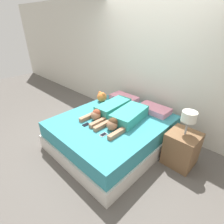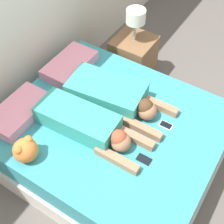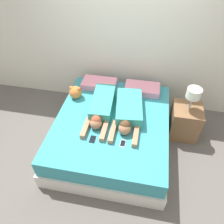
{
  "view_description": "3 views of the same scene",
  "coord_description": "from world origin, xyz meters",
  "px_view_note": "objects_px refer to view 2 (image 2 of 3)",
  "views": [
    {
      "loc": [
        1.87,
        -1.93,
        2.14
      ],
      "look_at": [
        0.0,
        0.0,
        0.69
      ],
      "focal_mm": 28.0,
      "sensor_mm": 36.0,
      "label": 1
    },
    {
      "loc": [
        -1.5,
        -0.95,
        2.79
      ],
      "look_at": [
        0.0,
        0.0,
        0.69
      ],
      "focal_mm": 50.0,
      "sensor_mm": 36.0,
      "label": 2
    },
    {
      "loc": [
        0.44,
        -2.28,
        2.89
      ],
      "look_at": [
        0.0,
        0.0,
        0.69
      ],
      "focal_mm": 35.0,
      "sensor_mm": 36.0,
      "label": 3
    }
  ],
  "objects_px": {
    "pillow_head_left": "(20,111)",
    "person_left": "(87,124)",
    "person_right": "(114,96)",
    "cell_phone_left": "(144,159)",
    "nightstand": "(133,57)",
    "cell_phone_right": "(166,125)",
    "plush_toy": "(25,150)",
    "bed": "(112,140)",
    "pillow_head_right": "(70,65)"
  },
  "relations": [
    {
      "from": "bed",
      "to": "plush_toy",
      "type": "bearing_deg",
      "value": 150.08
    },
    {
      "from": "pillow_head_left",
      "to": "nightstand",
      "type": "xyz_separation_m",
      "value": [
        1.53,
        -0.35,
        -0.27
      ]
    },
    {
      "from": "person_right",
      "to": "cell_phone_left",
      "type": "relative_size",
      "value": 8.68
    },
    {
      "from": "pillow_head_left",
      "to": "nightstand",
      "type": "bearing_deg",
      "value": -12.8
    },
    {
      "from": "pillow_head_right",
      "to": "bed",
      "type": "bearing_deg",
      "value": -116.26
    },
    {
      "from": "cell_phone_right",
      "to": "plush_toy",
      "type": "height_order",
      "value": "plush_toy"
    },
    {
      "from": "cell_phone_left",
      "to": "cell_phone_right",
      "type": "xyz_separation_m",
      "value": [
        0.42,
        0.0,
        0.0
      ]
    },
    {
      "from": "person_left",
      "to": "nightstand",
      "type": "distance_m",
      "value": 1.41
    },
    {
      "from": "plush_toy",
      "to": "pillow_head_left",
      "type": "bearing_deg",
      "value": 50.2
    },
    {
      "from": "bed",
      "to": "nightstand",
      "type": "distance_m",
      "value": 1.23
    },
    {
      "from": "bed",
      "to": "cell_phone_right",
      "type": "bearing_deg",
      "value": -61.67
    },
    {
      "from": "person_right",
      "to": "cell_phone_right",
      "type": "distance_m",
      "value": 0.56
    },
    {
      "from": "cell_phone_left",
      "to": "nightstand",
      "type": "relative_size",
      "value": 0.13
    },
    {
      "from": "pillow_head_right",
      "to": "cell_phone_left",
      "type": "distance_m",
      "value": 1.34
    },
    {
      "from": "pillow_head_left",
      "to": "person_right",
      "type": "height_order",
      "value": "person_right"
    },
    {
      "from": "person_left",
      "to": "person_right",
      "type": "relative_size",
      "value": 1.02
    },
    {
      "from": "person_left",
      "to": "cell_phone_right",
      "type": "bearing_deg",
      "value": -53.09
    },
    {
      "from": "pillow_head_right",
      "to": "cell_phone_right",
      "type": "relative_size",
      "value": 4.85
    },
    {
      "from": "person_left",
      "to": "plush_toy",
      "type": "height_order",
      "value": "plush_toy"
    },
    {
      "from": "person_right",
      "to": "cell_phone_right",
      "type": "xyz_separation_m",
      "value": [
        0.01,
        -0.55,
        -0.09
      ]
    },
    {
      "from": "pillow_head_right",
      "to": "person_right",
      "type": "height_order",
      "value": "person_right"
    },
    {
      "from": "pillow_head_left",
      "to": "person_left",
      "type": "xyz_separation_m",
      "value": [
        0.19,
        -0.64,
        0.04
      ]
    },
    {
      "from": "person_right",
      "to": "pillow_head_right",
      "type": "bearing_deg",
      "value": 76.74
    },
    {
      "from": "person_left",
      "to": "cell_phone_right",
      "type": "xyz_separation_m",
      "value": [
        0.43,
        -0.57,
        -0.09
      ]
    },
    {
      "from": "pillow_head_left",
      "to": "person_right",
      "type": "relative_size",
      "value": 0.56
    },
    {
      "from": "pillow_head_left",
      "to": "cell_phone_right",
      "type": "bearing_deg",
      "value": -62.98
    },
    {
      "from": "person_right",
      "to": "cell_phone_left",
      "type": "height_order",
      "value": "person_right"
    },
    {
      "from": "pillow_head_left",
      "to": "cell_phone_left",
      "type": "bearing_deg",
      "value": -81.04
    },
    {
      "from": "bed",
      "to": "person_left",
      "type": "relative_size",
      "value": 1.86
    },
    {
      "from": "pillow_head_left",
      "to": "cell_phone_right",
      "type": "distance_m",
      "value": 1.35
    },
    {
      "from": "pillow_head_left",
      "to": "person_left",
      "type": "distance_m",
      "value": 0.66
    },
    {
      "from": "cell_phone_left",
      "to": "person_right",
      "type": "bearing_deg",
      "value": 53.1
    },
    {
      "from": "plush_toy",
      "to": "nightstand",
      "type": "xyz_separation_m",
      "value": [
        1.84,
        0.03,
        -0.33
      ]
    },
    {
      "from": "bed",
      "to": "cell_phone_left",
      "type": "height_order",
      "value": "cell_phone_left"
    },
    {
      "from": "cell_phone_left",
      "to": "cell_phone_right",
      "type": "bearing_deg",
      "value": 0.62
    },
    {
      "from": "pillow_head_left",
      "to": "pillow_head_right",
      "type": "distance_m",
      "value": 0.76
    },
    {
      "from": "cell_phone_left",
      "to": "plush_toy",
      "type": "distance_m",
      "value": 0.98
    },
    {
      "from": "cell_phone_right",
      "to": "nightstand",
      "type": "relative_size",
      "value": 0.13
    },
    {
      "from": "bed",
      "to": "person_right",
      "type": "xyz_separation_m",
      "value": [
        0.23,
        0.12,
        0.37
      ]
    },
    {
      "from": "cell_phone_left",
      "to": "cell_phone_right",
      "type": "relative_size",
      "value": 1.0
    },
    {
      "from": "pillow_head_left",
      "to": "person_right",
      "type": "bearing_deg",
      "value": -47.16
    },
    {
      "from": "cell_phone_right",
      "to": "plush_toy",
      "type": "distance_m",
      "value": 1.25
    },
    {
      "from": "pillow_head_left",
      "to": "cell_phone_left",
      "type": "xyz_separation_m",
      "value": [
        0.19,
        -1.21,
        -0.05
      ]
    },
    {
      "from": "cell_phone_right",
      "to": "plush_toy",
      "type": "relative_size",
      "value": 0.56
    },
    {
      "from": "cell_phone_right",
      "to": "cell_phone_left",
      "type": "bearing_deg",
      "value": -179.38
    },
    {
      "from": "bed",
      "to": "nightstand",
      "type": "height_order",
      "value": "nightstand"
    },
    {
      "from": "pillow_head_left",
      "to": "person_right",
      "type": "distance_m",
      "value": 0.89
    },
    {
      "from": "cell_phone_right",
      "to": "person_right",
      "type": "bearing_deg",
      "value": 90.74
    },
    {
      "from": "nightstand",
      "to": "bed",
      "type": "bearing_deg",
      "value": -159.72
    },
    {
      "from": "person_left",
      "to": "cell_phone_right",
      "type": "relative_size",
      "value": 8.81
    }
  ]
}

